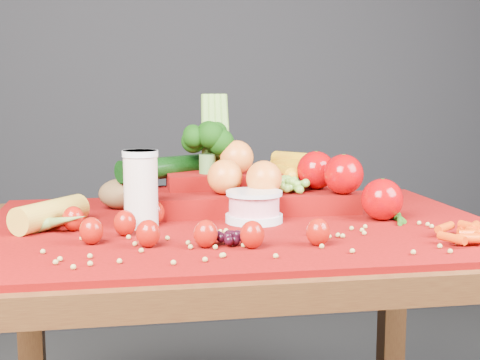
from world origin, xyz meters
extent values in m
cube|color=black|center=(0.00, 1.50, 1.25)|extent=(3.00, 0.02, 2.50)
cube|color=#35180C|center=(0.00, 0.00, 0.72)|extent=(1.10, 0.80, 0.05)
cube|color=#35180C|center=(0.48, 0.33, 0.35)|extent=(0.06, 0.06, 0.70)
cube|color=#760306|center=(0.00, 0.00, 0.76)|extent=(1.05, 0.75, 0.01)
cylinder|color=beige|center=(-0.21, -0.01, 0.84)|extent=(0.07, 0.07, 0.16)
cylinder|color=silver|center=(-0.21, -0.01, 0.91)|extent=(0.07, 0.07, 0.01)
cylinder|color=silver|center=(0.03, 0.01, 0.77)|extent=(0.12, 0.12, 0.02)
cylinder|color=#D8868C|center=(0.03, 0.01, 0.80)|extent=(0.11, 0.11, 0.05)
cylinder|color=silver|center=(0.03, 0.01, 0.82)|extent=(0.12, 0.12, 0.01)
ellipsoid|color=#9A180E|center=(-0.24, -0.08, 0.79)|extent=(0.04, 0.04, 0.05)
cone|color=#13490D|center=(-0.24, -0.08, 0.81)|extent=(0.03, 0.03, 0.01)
ellipsoid|color=#9A180E|center=(-0.30, -0.14, 0.79)|extent=(0.04, 0.04, 0.05)
cone|color=#13490D|center=(-0.30, -0.14, 0.81)|extent=(0.03, 0.03, 0.01)
ellipsoid|color=#9A180E|center=(-0.20, -0.18, 0.79)|extent=(0.04, 0.04, 0.05)
cone|color=#13490D|center=(-0.20, -0.18, 0.81)|extent=(0.03, 0.03, 0.01)
ellipsoid|color=#9A180E|center=(-0.10, -0.20, 0.79)|extent=(0.04, 0.04, 0.05)
cone|color=#13490D|center=(-0.10, -0.20, 0.81)|extent=(0.03, 0.03, 0.01)
ellipsoid|color=#9A180E|center=(-0.02, -0.22, 0.79)|extent=(0.04, 0.04, 0.05)
cone|color=#13490D|center=(-0.02, -0.22, 0.81)|extent=(0.03, 0.03, 0.01)
ellipsoid|color=#9A180E|center=(0.10, -0.22, 0.79)|extent=(0.04, 0.04, 0.05)
cone|color=#13490D|center=(0.10, -0.22, 0.81)|extent=(0.03, 0.03, 0.01)
ellipsoid|color=#9A180E|center=(-0.18, 0.02, 0.79)|extent=(0.04, 0.04, 0.05)
cone|color=#13490D|center=(-0.18, 0.02, 0.81)|extent=(0.03, 0.03, 0.01)
ellipsoid|color=#9A180E|center=(-0.34, -0.02, 0.79)|extent=(0.04, 0.04, 0.05)
cone|color=#13490D|center=(-0.34, -0.02, 0.81)|extent=(0.03, 0.03, 0.01)
cylinder|color=gold|center=(-0.39, 0.02, 0.79)|extent=(0.15, 0.18, 0.06)
ellipsoid|color=brown|center=(-0.25, 0.21, 0.80)|extent=(0.10, 0.08, 0.07)
cube|color=#760306|center=(0.02, 0.15, 0.78)|extent=(0.52, 0.22, 0.04)
cube|color=#760306|center=(0.00, 0.20, 0.82)|extent=(0.28, 0.12, 0.03)
sphere|color=#A20000|center=(0.24, 0.06, 0.85)|extent=(0.09, 0.09, 0.09)
sphere|color=#A20000|center=(0.30, -0.02, 0.81)|extent=(0.09, 0.09, 0.09)
sphere|color=#A20000|center=(0.20, 0.14, 0.85)|extent=(0.09, 0.09, 0.09)
sphere|color=#D05419|center=(-0.02, 0.10, 0.85)|extent=(0.08, 0.08, 0.08)
sphere|color=#D05419|center=(0.06, 0.06, 0.85)|extent=(0.08, 0.08, 0.08)
sphere|color=#D05419|center=(0.02, 0.18, 0.88)|extent=(0.08, 0.08, 0.08)
cylinder|color=#DA9E0A|center=(0.12, 0.22, 0.82)|extent=(0.06, 0.16, 0.04)
cylinder|color=#DA9E0A|center=(0.14, 0.22, 0.84)|extent=(0.04, 0.16, 0.04)
cylinder|color=#DA9E0A|center=(0.16, 0.22, 0.85)|extent=(0.07, 0.16, 0.04)
cylinder|color=#DA9E0A|center=(0.17, 0.22, 0.87)|extent=(0.10, 0.16, 0.04)
cylinder|color=#3F662D|center=(-0.05, 0.20, 0.86)|extent=(0.04, 0.04, 0.04)
cylinder|color=olive|center=(-0.05, 0.24, 0.92)|extent=(0.03, 0.06, 0.22)
cylinder|color=olive|center=(-0.03, 0.24, 0.92)|extent=(0.02, 0.06, 0.22)
cylinder|color=olive|center=(-0.01, 0.24, 0.92)|extent=(0.02, 0.06, 0.22)
cylinder|color=olive|center=(0.00, 0.24, 0.92)|extent=(0.03, 0.06, 0.22)
cylinder|color=black|center=(-0.14, 0.24, 0.85)|extent=(0.24, 0.18, 0.05)
camera|label=1|loc=(-0.24, -1.35, 1.04)|focal=50.00mm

